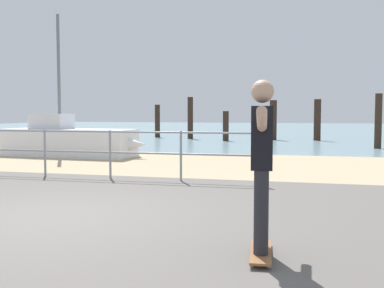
{
  "coord_description": "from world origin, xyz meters",
  "views": [
    {
      "loc": [
        3.35,
        -5.38,
        1.42
      ],
      "look_at": [
        1.46,
        2.0,
        0.9
      ],
      "focal_mm": 42.68,
      "sensor_mm": 36.0,
      "label": 1
    }
  ],
  "objects": [
    {
      "name": "groyne_post_5",
      "position": [
        5.99,
        13.82,
        1.09
      ],
      "size": [
        0.27,
        0.27,
        2.18
      ],
      "primitive_type": "cylinder",
      "color": "#332319",
      "rests_on": "ground"
    },
    {
      "name": "groyne_post_0",
      "position": [
        -5.15,
        19.68,
        0.95
      ],
      "size": [
        0.3,
        0.3,
        1.9
      ],
      "primitive_type": "cylinder",
      "color": "#332319",
      "rests_on": "ground"
    },
    {
      "name": "railing_fence",
      "position": [
        -2.33,
        3.6,
        0.7
      ],
      "size": [
        9.49,
        0.05,
        1.05
      ],
      "color": "gray",
      "rests_on": "ground"
    },
    {
      "name": "groyne_post_2",
      "position": [
        -0.69,
        17.19,
        0.76
      ],
      "size": [
        0.3,
        0.3,
        1.51
      ],
      "primitive_type": "cylinder",
      "color": "#332319",
      "rests_on": "ground"
    },
    {
      "name": "sailboat",
      "position": [
        -4.06,
        7.92,
        0.52
      ],
      "size": [
        5.0,
        1.62,
        4.58
      ],
      "color": "silver",
      "rests_on": "ground"
    },
    {
      "name": "sea_surface",
      "position": [
        0.0,
        35.0,
        0.0
      ],
      "size": [
        72.0,
        50.0,
        0.04
      ],
      "primitive_type": "cube",
      "color": "#75939E",
      "rests_on": "ground"
    },
    {
      "name": "beach_strip",
      "position": [
        0.0,
        7.0,
        0.0
      ],
      "size": [
        24.0,
        6.0,
        0.04
      ],
      "primitive_type": "cube",
      "color": "tan",
      "rests_on": "ground"
    },
    {
      "name": "skateboard",
      "position": [
        2.92,
        -0.99,
        0.07
      ],
      "size": [
        0.27,
        0.82,
        0.08
      ],
      "color": "brown",
      "rests_on": "ground"
    },
    {
      "name": "groyne_post_1",
      "position": [
        -2.92,
        18.68,
        1.14
      ],
      "size": [
        0.3,
        0.3,
        2.29
      ],
      "primitive_type": "cylinder",
      "color": "#332319",
      "rests_on": "ground"
    },
    {
      "name": "groyne_post_4",
      "position": [
        3.76,
        18.75,
        1.06
      ],
      "size": [
        0.35,
        0.35,
        2.12
      ],
      "primitive_type": "cylinder",
      "color": "#332319",
      "rests_on": "ground"
    },
    {
      "name": "groyne_post_3",
      "position": [
        1.54,
        18.79,
        1.04
      ],
      "size": [
        0.37,
        0.37,
        2.08
      ],
      "primitive_type": "cylinder",
      "color": "#332319",
      "rests_on": "ground"
    },
    {
      "name": "skateboarder",
      "position": [
        2.92,
        -0.99,
        1.02
      ],
      "size": [
        0.23,
        1.45,
        1.65
      ],
      "color": "#26262B",
      "rests_on": "skateboard"
    },
    {
      "name": "ground_plane",
      "position": [
        0.0,
        -1.0,
        0.0
      ],
      "size": [
        24.0,
        10.0,
        0.04
      ],
      "primitive_type": "cube",
      "color": "#605B56",
      "rests_on": "ground"
    }
  ]
}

